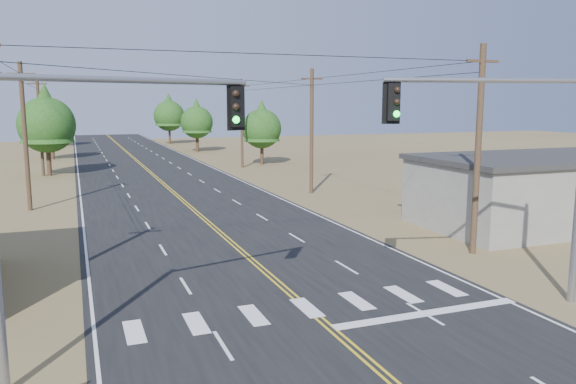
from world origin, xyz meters
name	(u,v)px	position (x,y,z in m)	size (l,w,h in m)	color
road	(188,205)	(0.00, 30.00, 0.01)	(15.00, 200.00, 0.02)	black
building_right	(545,191)	(19.00, 16.00, 2.00)	(15.00, 8.00, 4.00)	gray
utility_pole_left_mid	(25,136)	(-10.50, 32.00, 5.12)	(1.80, 0.30, 10.00)	#4C3826
utility_pole_left_far	(40,125)	(-10.50, 52.00, 5.12)	(1.80, 0.30, 10.00)	#4C3826
utility_pole_right_near	(478,149)	(10.50, 12.00, 5.12)	(1.80, 0.30, 10.00)	#4C3826
utility_pole_right_mid	(312,130)	(10.50, 32.00, 5.12)	(1.80, 0.30, 10.00)	#4C3826
utility_pole_right_far	(242,123)	(10.50, 52.00, 5.12)	(1.80, 0.30, 10.00)	#4C3826
signal_mast_left	(79,171)	(-7.38, 5.80, 5.52)	(7.12, 2.11, 8.09)	gray
signal_mast_right	(525,150)	(7.29, 5.69, 5.63)	(7.24, 2.14, 8.26)	gray
tree_left_near	(46,119)	(-9.91, 51.94, 5.71)	(5.60, 5.60, 9.33)	#3F2D1E
tree_left_mid	(51,120)	(-10.09, 70.23, 5.13)	(5.04, 5.04, 8.39)	#3F2D1E
tree_left_far	(53,117)	(-10.52, 94.80, 5.08)	(4.98, 4.98, 8.30)	#3F2D1E
tree_right_near	(262,125)	(13.62, 54.26, 4.77)	(4.68, 4.68, 7.80)	#3F2D1E
tree_right_mid	(197,119)	(10.15, 75.14, 4.96)	(4.87, 4.87, 8.11)	#3F2D1E
tree_right_far	(169,113)	(9.00, 93.79, 5.63)	(5.52, 5.52, 9.20)	#3F2D1E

